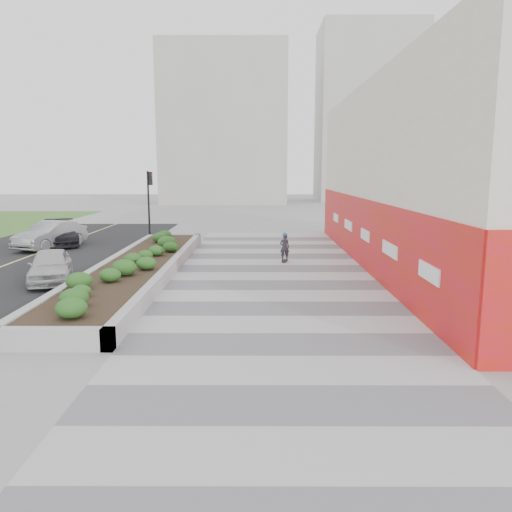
# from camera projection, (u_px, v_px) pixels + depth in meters

# --- Properties ---
(ground) EXTENTS (160.00, 160.00, 0.00)m
(ground) POSITION_uv_depth(u_px,v_px,m) (281.00, 327.00, 13.55)
(ground) COLOR gray
(ground) RESTS_ON ground
(walkway) EXTENTS (8.00, 36.00, 0.01)m
(walkway) POSITION_uv_depth(u_px,v_px,m) (277.00, 299.00, 16.51)
(walkway) COLOR #A8A8AD
(walkway) RESTS_ON ground
(building) EXTENTS (6.04, 24.08, 8.00)m
(building) POSITION_uv_depth(u_px,v_px,m) (432.00, 176.00, 21.72)
(building) COLOR beige
(building) RESTS_ON ground
(planter) EXTENTS (3.00, 18.00, 0.90)m
(planter) POSITION_uv_depth(u_px,v_px,m) (139.00, 264.00, 20.40)
(planter) COLOR #9E9EA0
(planter) RESTS_ON ground
(traffic_signal_near) EXTENTS (0.33, 0.28, 4.20)m
(traffic_signal_near) POSITION_uv_depth(u_px,v_px,m) (150.00, 195.00, 30.37)
(traffic_signal_near) COLOR black
(traffic_signal_near) RESTS_ON ground
(distant_bldg_north_l) EXTENTS (16.00, 12.00, 20.00)m
(distant_bldg_north_l) POSITION_uv_depth(u_px,v_px,m) (225.00, 127.00, 66.12)
(distant_bldg_north_l) COLOR #ADAAA3
(distant_bldg_north_l) RESTS_ON ground
(distant_bldg_north_r) EXTENTS (14.00, 10.00, 24.00)m
(distant_bldg_north_r) POSITION_uv_depth(u_px,v_px,m) (368.00, 116.00, 70.65)
(distant_bldg_north_r) COLOR #ADAAA3
(distant_bldg_north_r) RESTS_ON ground
(manhole_cover) EXTENTS (0.44, 0.44, 0.01)m
(manhole_cover) POSITION_uv_depth(u_px,v_px,m) (292.00, 299.00, 16.51)
(manhole_cover) COLOR #595654
(manhole_cover) RESTS_ON ground
(skateboarder) EXTENTS (0.48, 0.75, 1.39)m
(skateboarder) POSITION_uv_depth(u_px,v_px,m) (285.00, 247.00, 23.11)
(skateboarder) COLOR beige
(skateboarder) RESTS_ON ground
(car_white) EXTENTS (2.58, 3.99, 1.26)m
(car_white) POSITION_uv_depth(u_px,v_px,m) (51.00, 266.00, 18.92)
(car_white) COLOR #BDBDBF
(car_white) RESTS_ON ground
(car_silver) EXTENTS (2.86, 4.71, 1.47)m
(car_silver) POSITION_uv_depth(u_px,v_px,m) (51.00, 235.00, 27.27)
(car_silver) COLOR #999BA0
(car_silver) RESTS_ON ground
(car_dark) EXTENTS (3.57, 5.08, 1.37)m
(car_dark) POSITION_uv_depth(u_px,v_px,m) (60.00, 233.00, 28.60)
(car_dark) COLOR black
(car_dark) RESTS_ON ground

